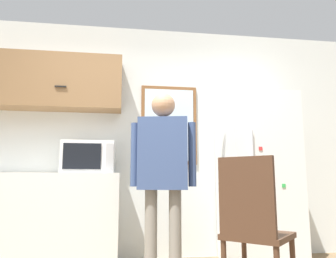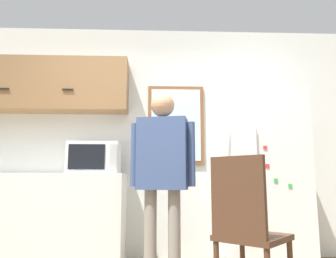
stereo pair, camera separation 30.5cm
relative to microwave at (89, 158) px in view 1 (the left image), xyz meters
The scene contains 8 objects.
back_wall 0.69m from the microwave, 32.19° to the left, with size 6.00×0.06×2.70m.
counter 0.92m from the microwave, behind, with size 1.98×0.60×0.93m.
upper_cabinets 1.09m from the microwave, 166.33° to the left, with size 1.98×0.32×0.61m.
microwave is the anchor object (origin of this frame).
person 0.91m from the microwave, 38.35° to the right, with size 0.58×0.30×1.65m.
refrigerator 1.82m from the microwave, ahead, with size 0.73×0.74×1.79m.
chair 1.82m from the microwave, 42.41° to the right, with size 0.62×0.62×1.03m.
window 1.02m from the microwave, 18.70° to the left, with size 0.66×0.05×0.94m.
Camera 1 is at (-0.21, -1.98, 0.85)m, focal length 35.00 mm.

